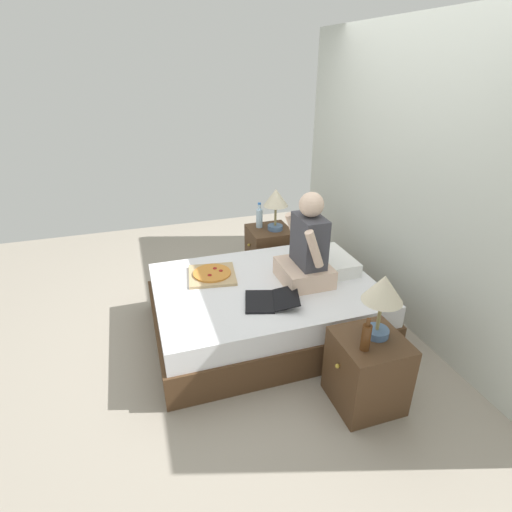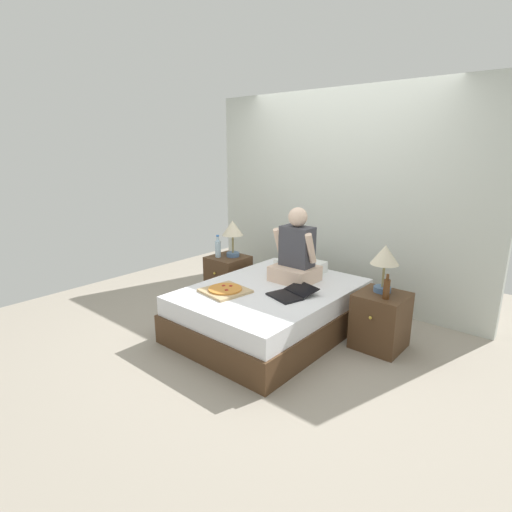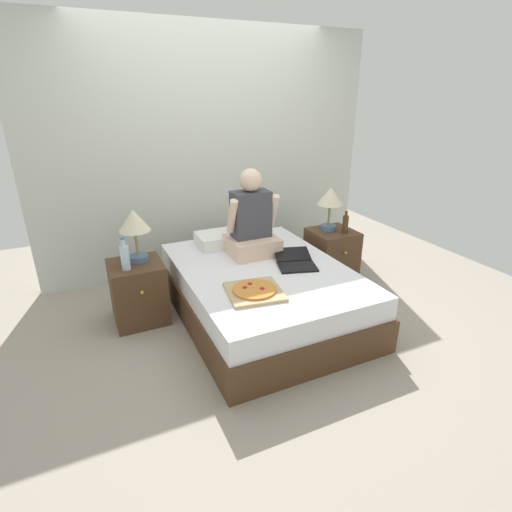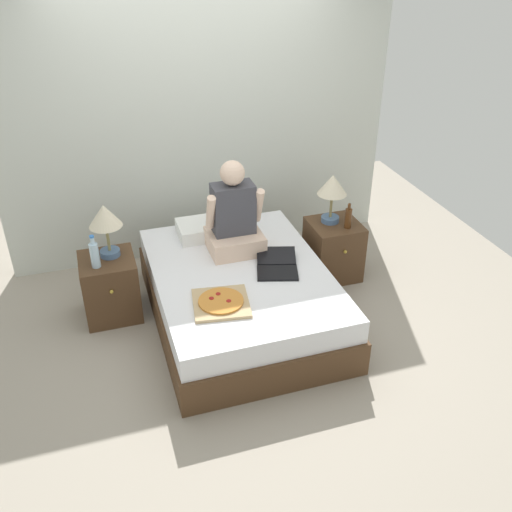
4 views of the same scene
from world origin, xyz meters
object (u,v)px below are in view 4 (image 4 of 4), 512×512
at_px(lamp_on_left_nightstand, 105,219).
at_px(person_seated, 234,218).
at_px(nightstand_right, 333,249).
at_px(nightstand_left, 110,287).
at_px(laptop, 277,267).
at_px(water_bottle, 95,254).
at_px(pizza_box, 221,302).
at_px(bed, 241,295).
at_px(beer_bottle, 348,218).
at_px(lamp_on_right_nightstand, 332,188).

bearing_deg(lamp_on_left_nightstand, person_seated, -5.51).
xyz_separation_m(lamp_on_left_nightstand, nightstand_right, (1.96, -0.05, -0.59)).
distance_m(nightstand_left, laptop, 1.38).
distance_m(lamp_on_left_nightstand, water_bottle, 0.28).
xyz_separation_m(water_bottle, nightstand_right, (2.08, 0.09, -0.38)).
distance_m(water_bottle, laptop, 1.42).
bearing_deg(pizza_box, nightstand_right, 32.13).
distance_m(bed, nightstand_left, 1.08).
xyz_separation_m(bed, nightstand_right, (1.00, 0.39, 0.04)).
height_order(water_bottle, pizza_box, water_bottle).
bearing_deg(person_seated, nightstand_left, 177.41).
bearing_deg(beer_bottle, water_bottle, 179.73).
bearing_deg(nightstand_left, bed, -21.45).
height_order(nightstand_left, lamp_on_left_nightstand, lamp_on_left_nightstand).
distance_m(water_bottle, beer_bottle, 2.15).
relative_size(lamp_on_right_nightstand, pizza_box, 0.99).
relative_size(nightstand_right, laptop, 1.10).
xyz_separation_m(lamp_on_right_nightstand, pizza_box, (-1.23, -0.84, -0.37)).
bearing_deg(laptop, bed, 165.94).
height_order(nightstand_right, pizza_box, nightstand_right).
xyz_separation_m(water_bottle, person_seated, (1.13, 0.04, 0.11)).
height_order(beer_bottle, person_seated, person_seated).
xyz_separation_m(water_bottle, beer_bottle, (2.15, -0.01, -0.02)).
relative_size(lamp_on_left_nightstand, laptop, 0.92).
xyz_separation_m(water_bottle, pizza_box, (0.82, -0.70, -0.16)).
xyz_separation_m(nightstand_right, person_seated, (-0.95, -0.05, 0.49)).
bearing_deg(person_seated, bed, -98.60).
distance_m(lamp_on_left_nightstand, nightstand_right, 2.05).
bearing_deg(bed, beer_bottle, 15.31).
bearing_deg(person_seated, beer_bottle, -2.94).
xyz_separation_m(bed, water_bottle, (-1.08, 0.30, 0.41)).
bearing_deg(lamp_on_left_nightstand, laptop, -22.45).
xyz_separation_m(lamp_on_left_nightstand, laptop, (1.24, -0.51, -0.37)).
height_order(lamp_on_left_nightstand, lamp_on_right_nightstand, same).
bearing_deg(nightstand_right, beer_bottle, -54.99).
height_order(beer_bottle, pizza_box, beer_bottle).
relative_size(lamp_on_right_nightstand, person_seated, 0.58).
bearing_deg(nightstand_left, pizza_box, -47.07).
xyz_separation_m(lamp_on_left_nightstand, water_bottle, (-0.12, -0.14, -0.22)).
bearing_deg(pizza_box, nightstand_left, 132.93).
height_order(beer_bottle, laptop, beer_bottle).
relative_size(bed, lamp_on_right_nightstand, 4.18).
height_order(nightstand_right, person_seated, person_seated).
relative_size(nightstand_left, lamp_on_left_nightstand, 1.19).
bearing_deg(lamp_on_right_nightstand, laptop, -143.13).
distance_m(bed, nightstand_right, 1.08).
xyz_separation_m(water_bottle, lamp_on_right_nightstand, (2.05, 0.14, 0.22)).
bearing_deg(nightstand_right, person_seated, -177.13).
bearing_deg(nightstand_right, lamp_on_left_nightstand, 178.54).
distance_m(beer_bottle, pizza_box, 1.51).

